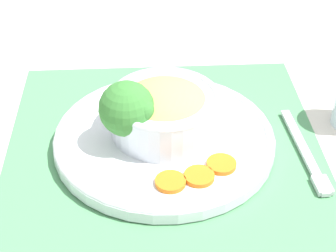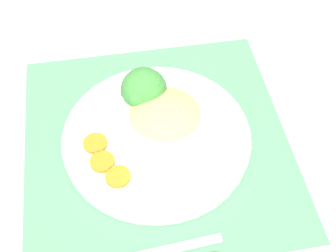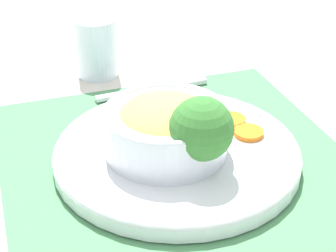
% 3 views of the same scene
% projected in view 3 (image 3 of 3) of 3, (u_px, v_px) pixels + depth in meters
% --- Properties ---
extents(ground_plane, '(4.00, 4.00, 0.00)m').
position_uv_depth(ground_plane, '(177.00, 162.00, 0.70)').
color(ground_plane, beige).
extents(placemat, '(0.49, 0.48, 0.00)m').
position_uv_depth(placemat, '(177.00, 161.00, 0.70)').
color(placemat, '#4C8C59').
rests_on(placemat, ground_plane).
extents(plate, '(0.30, 0.30, 0.02)m').
position_uv_depth(plate, '(177.00, 152.00, 0.69)').
color(plate, silver).
rests_on(plate, placemat).
extents(bowl, '(0.15, 0.15, 0.07)m').
position_uv_depth(bowl, '(166.00, 126.00, 0.67)').
color(bowl, silver).
rests_on(bowl, plate).
extents(broccoli_floret, '(0.07, 0.07, 0.09)m').
position_uv_depth(broccoli_floret, '(202.00, 129.00, 0.63)').
color(broccoli_floret, '#759E51').
rests_on(broccoli_floret, plate).
extents(carrot_slice_near, '(0.04, 0.04, 0.01)m').
position_uv_depth(carrot_slice_near, '(249.00, 133.00, 0.72)').
color(carrot_slice_near, orange).
rests_on(carrot_slice_near, plate).
extents(carrot_slice_middle, '(0.04, 0.04, 0.01)m').
position_uv_depth(carrot_slice_middle, '(231.00, 120.00, 0.75)').
color(carrot_slice_middle, orange).
rests_on(carrot_slice_middle, plate).
extents(carrot_slice_far, '(0.04, 0.04, 0.01)m').
position_uv_depth(carrot_slice_far, '(208.00, 112.00, 0.76)').
color(carrot_slice_far, orange).
rests_on(carrot_slice_far, plate).
extents(water_glass, '(0.07, 0.07, 0.10)m').
position_uv_depth(water_glass, '(97.00, 50.00, 0.90)').
color(water_glass, silver).
rests_on(water_glass, ground_plane).
extents(fork, '(0.05, 0.18, 0.01)m').
position_uv_depth(fork, '(162.00, 87.00, 0.87)').
color(fork, silver).
rests_on(fork, placemat).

